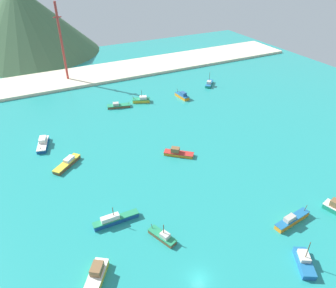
{
  "coord_description": "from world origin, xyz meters",
  "views": [
    {
      "loc": [
        -22.89,
        -31.73,
        55.83
      ],
      "look_at": [
        16.14,
        45.6,
        0.96
      ],
      "focal_mm": 34.1,
      "sensor_mm": 36.0,
      "label": 1
    }
  ],
  "objects_px": {
    "fishing_boat_1": "(115,219)",
    "fishing_boat_10": "(182,96)",
    "fishing_boat_2": "(141,100)",
    "fishing_boat_5": "(292,220)",
    "fishing_boat_11": "(163,236)",
    "fishing_boat_4": "(67,163)",
    "fishing_boat_14": "(43,143)",
    "fishing_boat_3": "(118,106)",
    "fishing_boat_13": "(304,262)",
    "radio_tower": "(62,43)",
    "fishing_boat_9": "(96,276)",
    "fishing_boat_0": "(178,153)",
    "fishing_boat_8": "(209,84)"
  },
  "relations": [
    {
      "from": "fishing_boat_4",
      "to": "fishing_boat_11",
      "type": "relative_size",
      "value": 1.27
    },
    {
      "from": "fishing_boat_0",
      "to": "fishing_boat_3",
      "type": "xyz_separation_m",
      "value": [
        -5.13,
        40.73,
        -0.15
      ]
    },
    {
      "from": "fishing_boat_1",
      "to": "fishing_boat_9",
      "type": "relative_size",
      "value": 1.32
    },
    {
      "from": "fishing_boat_5",
      "to": "fishing_boat_8",
      "type": "bearing_deg",
      "value": 69.91
    },
    {
      "from": "radio_tower",
      "to": "fishing_boat_5",
      "type": "bearing_deg",
      "value": -76.69
    },
    {
      "from": "fishing_boat_2",
      "to": "fishing_boat_3",
      "type": "xyz_separation_m",
      "value": [
        -10.23,
        -0.47,
        -0.28
      ]
    },
    {
      "from": "fishing_boat_5",
      "to": "fishing_boat_11",
      "type": "height_order",
      "value": "fishing_boat_11"
    },
    {
      "from": "fishing_boat_2",
      "to": "fishing_boat_13",
      "type": "xyz_separation_m",
      "value": [
        -0.97,
        -87.82,
        -0.09
      ]
    },
    {
      "from": "fishing_boat_10",
      "to": "radio_tower",
      "type": "bearing_deg",
      "value": 133.03
    },
    {
      "from": "fishing_boat_0",
      "to": "fishing_boat_9",
      "type": "height_order",
      "value": "fishing_boat_9"
    },
    {
      "from": "fishing_boat_2",
      "to": "radio_tower",
      "type": "relative_size",
      "value": 0.22
    },
    {
      "from": "fishing_boat_3",
      "to": "fishing_boat_5",
      "type": "xyz_separation_m",
      "value": [
        15.59,
        -77.58,
        0.23
      ]
    },
    {
      "from": "fishing_boat_9",
      "to": "fishing_boat_14",
      "type": "distance_m",
      "value": 55.16
    },
    {
      "from": "fishing_boat_10",
      "to": "fishing_boat_14",
      "type": "distance_m",
      "value": 59.83
    },
    {
      "from": "fishing_boat_3",
      "to": "fishing_boat_4",
      "type": "distance_m",
      "value": 40.62
    },
    {
      "from": "fishing_boat_11",
      "to": "fishing_boat_9",
      "type": "bearing_deg",
      "value": -168.48
    },
    {
      "from": "fishing_boat_5",
      "to": "fishing_boat_8",
      "type": "height_order",
      "value": "fishing_boat_8"
    },
    {
      "from": "fishing_boat_3",
      "to": "fishing_boat_9",
      "type": "distance_m",
      "value": 77.32
    },
    {
      "from": "fishing_boat_5",
      "to": "fishing_boat_4",
      "type": "bearing_deg",
      "value": 131.98
    },
    {
      "from": "fishing_boat_1",
      "to": "fishing_boat_2",
      "type": "xyz_separation_m",
      "value": [
        31.61,
        59.23,
        0.05
      ]
    },
    {
      "from": "fishing_boat_11",
      "to": "fishing_boat_14",
      "type": "height_order",
      "value": "fishing_boat_11"
    },
    {
      "from": "fishing_boat_1",
      "to": "fishing_boat_3",
      "type": "distance_m",
      "value": 62.53
    },
    {
      "from": "fishing_boat_1",
      "to": "fishing_boat_3",
      "type": "bearing_deg",
      "value": 70.01
    },
    {
      "from": "fishing_boat_8",
      "to": "fishing_boat_11",
      "type": "bearing_deg",
      "value": -129.39
    },
    {
      "from": "fishing_boat_1",
      "to": "fishing_boat_14",
      "type": "distance_m",
      "value": 43.56
    },
    {
      "from": "fishing_boat_11",
      "to": "fishing_boat_13",
      "type": "relative_size",
      "value": 0.97
    },
    {
      "from": "fishing_boat_5",
      "to": "fishing_boat_10",
      "type": "height_order",
      "value": "fishing_boat_10"
    },
    {
      "from": "fishing_boat_3",
      "to": "radio_tower",
      "type": "relative_size",
      "value": 0.27
    },
    {
      "from": "fishing_boat_9",
      "to": "fishing_boat_14",
      "type": "height_order",
      "value": "fishing_boat_9"
    },
    {
      "from": "fishing_boat_2",
      "to": "fishing_boat_11",
      "type": "xyz_separation_m",
      "value": [
        -23.75,
        -68.69,
        -0.22
      ]
    },
    {
      "from": "fishing_boat_11",
      "to": "fishing_boat_0",
      "type": "bearing_deg",
      "value": 55.84
    },
    {
      "from": "fishing_boat_0",
      "to": "fishing_boat_11",
      "type": "height_order",
      "value": "fishing_boat_11"
    },
    {
      "from": "fishing_boat_11",
      "to": "fishing_boat_8",
      "type": "bearing_deg",
      "value": 50.61
    },
    {
      "from": "fishing_boat_3",
      "to": "fishing_boat_13",
      "type": "height_order",
      "value": "fishing_boat_13"
    },
    {
      "from": "fishing_boat_5",
      "to": "fishing_boat_14",
      "type": "height_order",
      "value": "fishing_boat_5"
    },
    {
      "from": "radio_tower",
      "to": "fishing_boat_14",
      "type": "bearing_deg",
      "value": -109.76
    },
    {
      "from": "fishing_boat_5",
      "to": "fishing_boat_11",
      "type": "bearing_deg",
      "value": 162.18
    },
    {
      "from": "fishing_boat_11",
      "to": "radio_tower",
      "type": "xyz_separation_m",
      "value": [
        1.75,
        106.27,
        17.18
      ]
    },
    {
      "from": "fishing_boat_2",
      "to": "fishing_boat_0",
      "type": "bearing_deg",
      "value": -97.05
    },
    {
      "from": "fishing_boat_4",
      "to": "fishing_boat_9",
      "type": "relative_size",
      "value": 1.11
    },
    {
      "from": "fishing_boat_4",
      "to": "fishing_boat_14",
      "type": "height_order",
      "value": "fishing_boat_14"
    },
    {
      "from": "fishing_boat_1",
      "to": "fishing_boat_11",
      "type": "height_order",
      "value": "fishing_boat_1"
    },
    {
      "from": "fishing_boat_1",
      "to": "fishing_boat_10",
      "type": "relative_size",
      "value": 1.41
    },
    {
      "from": "fishing_boat_4",
      "to": "radio_tower",
      "type": "relative_size",
      "value": 0.26
    },
    {
      "from": "fishing_boat_10",
      "to": "fishing_boat_11",
      "type": "bearing_deg",
      "value": -122.2
    },
    {
      "from": "fishing_boat_0",
      "to": "fishing_boat_2",
      "type": "relative_size",
      "value": 1.14
    },
    {
      "from": "fishing_boat_1",
      "to": "radio_tower",
      "type": "height_order",
      "value": "radio_tower"
    },
    {
      "from": "fishing_boat_13",
      "to": "fishing_boat_1",
      "type": "bearing_deg",
      "value": 136.98
    },
    {
      "from": "fishing_boat_4",
      "to": "radio_tower",
      "type": "xyz_separation_m",
      "value": [
        14.8,
        68.77,
        17.15
      ]
    },
    {
      "from": "fishing_boat_4",
      "to": "fishing_boat_13",
      "type": "relative_size",
      "value": 1.23
    }
  ]
}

